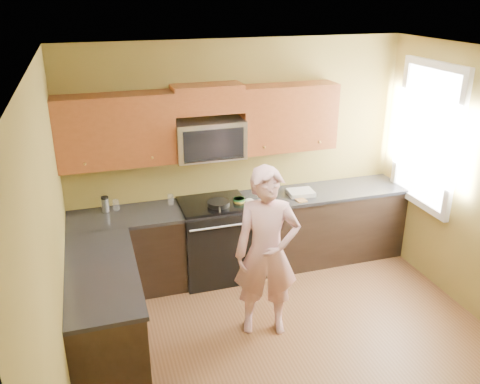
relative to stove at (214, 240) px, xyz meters
name	(u,v)px	position (x,y,z in m)	size (l,w,h in m)	color
floor	(302,359)	(0.40, -1.68, -0.47)	(4.00, 4.00, 0.00)	brown
ceiling	(320,62)	(0.40, -1.68, 2.23)	(4.00, 4.00, 0.00)	white
wall_back	(239,157)	(0.40, 0.32, 0.88)	(4.00, 4.00, 0.00)	brown
wall_left	(55,267)	(-1.60, -1.68, 0.88)	(4.00, 4.00, 0.00)	brown
cabinet_back_run	(246,237)	(0.40, 0.02, -0.03)	(4.00, 0.60, 0.88)	black
cabinet_left_run	(105,316)	(-1.30, -1.08, -0.03)	(0.60, 1.60, 0.88)	black
countertop_back	(246,202)	(0.40, 0.01, 0.43)	(4.00, 0.62, 0.04)	black
countertop_left	(101,272)	(-1.29, -1.08, 0.43)	(0.62, 1.60, 0.04)	black
stove	(214,240)	(0.00, 0.00, 0.00)	(0.76, 0.65, 0.95)	black
microwave	(210,157)	(0.00, 0.12, 0.97)	(0.76, 0.40, 0.42)	silver
upper_cab_left	(119,165)	(-0.99, 0.16, 0.97)	(1.22, 0.33, 0.75)	brown
upper_cab_right	(287,149)	(0.94, 0.16, 0.97)	(1.12, 0.33, 0.75)	brown
upper_cab_over_mw	(207,98)	(0.00, 0.16, 1.62)	(0.76, 0.33, 0.30)	brown
window	(427,136)	(2.38, -0.48, 1.17)	(0.06, 1.06, 1.66)	white
woman	(267,253)	(0.23, -1.12, 0.38)	(0.63, 0.41, 1.72)	#D66B78
frying_pan	(219,206)	(0.03, -0.11, 0.47)	(0.25, 0.44, 0.06)	black
butter_tub	(239,204)	(0.28, -0.08, 0.45)	(0.13, 0.13, 0.10)	yellow
toast_slice	(301,200)	(1.00, -0.20, 0.45)	(0.11, 0.11, 0.01)	#B27F47
napkin_a	(249,201)	(0.40, -0.09, 0.48)	(0.11, 0.12, 0.06)	silver
napkin_b	(265,198)	(0.60, -0.07, 0.48)	(0.12, 0.13, 0.07)	silver
dish_towel	(301,193)	(1.07, -0.01, 0.47)	(0.30, 0.24, 0.05)	silver
travel_mug	(106,211)	(-1.17, 0.18, 0.45)	(0.08, 0.08, 0.18)	silver
glass_a	(116,205)	(-1.06, 0.18, 0.51)	(0.07, 0.07, 0.12)	silver
glass_c	(171,200)	(-0.46, 0.16, 0.51)	(0.07, 0.07, 0.12)	silver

